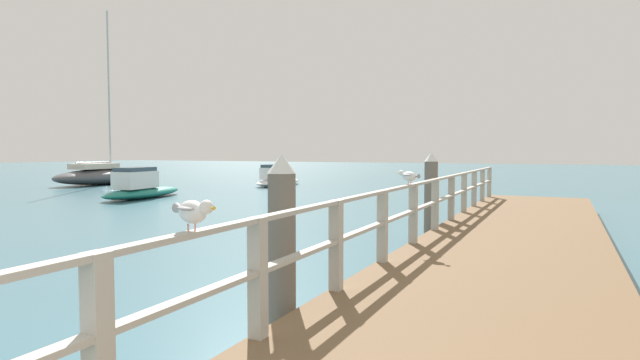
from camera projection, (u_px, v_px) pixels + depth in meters
pier_deck at (510, 256)px, 8.29m from camera, size 2.97×18.44×0.43m
pier_railing at (425, 202)px, 8.85m from camera, size 0.12×16.96×0.96m
dock_piling_near at (282, 246)px, 5.13m from camera, size 0.29×0.29×1.89m
dock_piling_far at (431, 196)px, 10.85m from camera, size 0.29×0.29×1.89m
seagull_foreground at (193, 211)px, 3.29m from camera, size 0.46×0.24×0.21m
seagull_background at (409, 176)px, 7.91m from camera, size 0.43×0.29×0.21m
boat_2 at (277, 179)px, 28.06m from camera, size 2.01×4.63×1.18m
boat_3 at (141, 188)px, 20.60m from camera, size 2.01×4.65×1.26m
boat_4 at (105, 175)px, 29.37m from camera, size 2.63×7.13×9.91m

